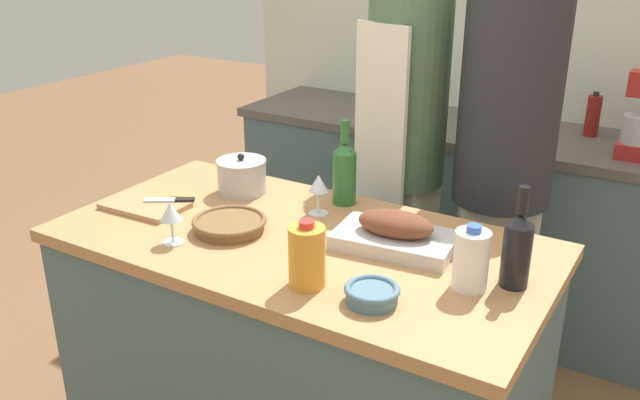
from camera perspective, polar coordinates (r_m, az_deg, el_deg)
name	(u,v)px	position (r m, az deg, el deg)	size (l,w,h in m)	color
kitchen_island	(302,364)	(2.27, -1.56, -13.61)	(1.49, 0.77, 0.91)	#4C666B
back_counter	(455,216)	(3.37, 11.32, -1.34)	(2.16, 0.60, 0.93)	#4C666B
back_wall	(494,38)	(3.47, 14.43, 13.09)	(2.66, 0.10, 2.55)	silver
roasting_pan	(395,234)	(1.96, 6.34, -2.86)	(0.36, 0.24, 0.11)	#BCBCC1
wicker_basket	(230,224)	(2.08, -7.63, -2.01)	(0.23, 0.23, 0.04)	brown
cutting_board	(145,206)	(2.31, -14.53, -0.46)	(0.27, 0.18, 0.02)	#AD7F51
stock_pot	(242,176)	(2.37, -6.60, 2.02)	(0.17, 0.17, 0.14)	#B7B7BC
mixing_bowl	(372,293)	(1.69, 4.40, -7.86)	(0.14, 0.14, 0.05)	slate
juice_jug	(307,256)	(1.74, -1.11, -4.74)	(0.10, 0.10, 0.18)	orange
milk_jug	(471,260)	(1.77, 12.61, -4.91)	(0.09, 0.09, 0.18)	white
wine_bottle_green	(345,171)	(2.24, 2.08, 2.44)	(0.08, 0.08, 0.29)	#28662D
wine_bottle_dark	(517,248)	(1.80, 16.27, -3.87)	(0.07, 0.07, 0.27)	black
wine_glass_left	(171,214)	(2.01, -12.46, -1.14)	(0.06, 0.06, 0.13)	silver
wine_glass_right	(319,186)	(2.16, -0.12, 1.23)	(0.06, 0.06, 0.13)	silver
knife_chef	(165,199)	(2.37, -12.94, 0.10)	(0.20, 0.11, 0.01)	#B7B7BC
knife_paring	(171,200)	(2.30, -12.41, 0.01)	(0.16, 0.11, 0.01)	#B7B7BC
condiment_bottle_extra	(593,116)	(3.18, 22.00, 6.61)	(0.06, 0.06, 0.19)	maroon
person_cook_aproned	(404,145)	(2.59, 7.10, 4.63)	(0.31, 0.33, 1.79)	beige
person_cook_guest	(503,163)	(2.47, 15.18, 3.00)	(0.34, 0.34, 1.80)	beige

